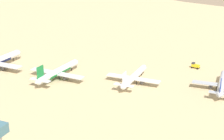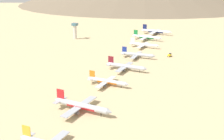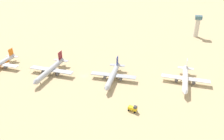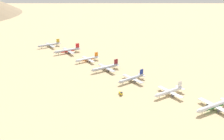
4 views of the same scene
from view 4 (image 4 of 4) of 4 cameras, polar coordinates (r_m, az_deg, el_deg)
The scene contains 9 objects.
ground_plane at distance 331.38m, azimuth 1.75°, elevation -1.17°, with size 2014.14×2014.14×0.00m, color tan.
parked_jet_0 at distance 461.92m, azimuth -12.99°, elevation 5.21°, with size 41.12×33.30×11.89m.
parked_jet_1 at distance 422.84m, azimuth -9.33°, elevation 4.09°, with size 45.74×37.10×13.21m.
parked_jet_2 at distance 381.14m, azimuth -5.17°, elevation 2.33°, with size 38.63×31.28×11.17m.
parked_jet_3 at distance 345.95m, azimuth -1.32°, elevation 0.54°, with size 43.04×34.85×12.44m.
parked_jet_4 at distance 313.42m, azimuth 4.23°, elevation -1.76°, with size 40.96×33.30×11.81m.
parked_jet_5 at distance 285.98m, azimuth 11.97°, elevation -4.49°, with size 41.02×33.21×11.87m.
parked_jet_6 at distance 268.71m, azimuth 20.72°, elevation -7.07°, with size 46.04×37.40×13.28m.
service_truck at distance 281.39m, azimuth 1.85°, elevation -4.87°, with size 3.70×5.58×3.90m.
Camera 4 is at (178.74, 250.06, 123.83)m, focal length 43.41 mm.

